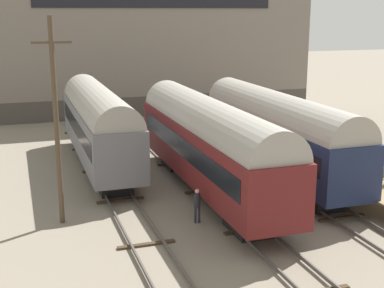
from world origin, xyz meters
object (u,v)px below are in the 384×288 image
Objects in this scene: train_car_grey at (99,122)px; person_worker at (197,203)px; bench at (377,178)px; train_car_navy at (276,130)px; utility_pole at (56,120)px; train_car_maroon at (208,141)px.

train_car_grey is 9.03× the size of person_worker.
train_car_grey is 17.47m from bench.
train_car_navy is 13.87m from utility_pole.
utility_pole is at bearing -110.04° from train_car_grey.
bench is 9.80m from person_worker.
train_car_grey is 8.70m from train_car_maroon.
utility_pole reaches higher than train_car_grey.
train_car_grey reaches higher than train_car_navy.
train_car_navy is 0.94× the size of train_car_maroon.
train_car_maroon is at bearing 63.19° from person_worker.
bench is 0.81× the size of person_worker.
train_car_grey is at bearing 150.84° from train_car_navy.
train_car_grey reaches higher than person_worker.
person_worker is (-2.02, -3.99, -2.03)m from train_car_maroon.
utility_pole is (-16.02, 2.86, 3.54)m from bench.
train_car_maroon is 1.78× the size of utility_pole.
bench is 16.65m from utility_pole.
bench is (7.74, -4.75, -1.51)m from train_car_maroon.
train_car_maroon reaches higher than person_worker.
bench is at bearing -66.44° from train_car_navy.
train_car_grey is 9.80m from utility_pole.
utility_pole is (-3.28, -9.00, 2.05)m from train_car_grey.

